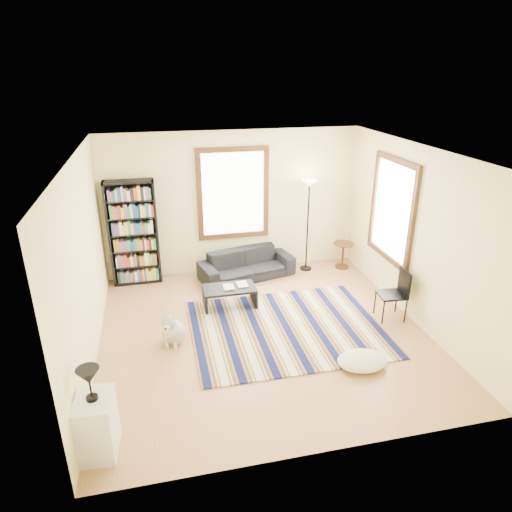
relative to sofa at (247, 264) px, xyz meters
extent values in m
cube|color=#AD774F|center=(-0.16, -2.05, -0.32)|extent=(5.00, 5.00, 0.10)
cube|color=white|center=(-0.16, -2.05, 2.58)|extent=(5.00, 5.00, 0.10)
cube|color=#FCF5AA|center=(-0.16, 0.50, 1.13)|extent=(5.00, 0.10, 2.80)
cube|color=#FCF5AA|center=(-0.16, -4.60, 1.13)|extent=(5.00, 0.10, 2.80)
cube|color=#FCF5AA|center=(-2.71, -2.05, 1.13)|extent=(0.10, 5.00, 2.80)
cube|color=#FCF5AA|center=(2.39, -2.05, 1.13)|extent=(0.10, 5.00, 2.80)
cube|color=white|center=(-0.16, 0.42, 1.33)|extent=(1.20, 0.06, 1.60)
cube|color=white|center=(2.31, -1.25, 1.33)|extent=(0.06, 1.20, 1.60)
cube|color=#0C113E|center=(0.23, -2.03, -0.26)|extent=(3.01, 2.41, 0.02)
imported|color=black|center=(0.00, 0.00, 0.00)|extent=(1.13, 1.96, 0.54)
cube|color=black|center=(-2.09, 0.27, 0.73)|extent=(0.90, 0.30, 2.00)
cube|color=black|center=(-0.53, -1.10, -0.09)|extent=(0.96, 0.62, 0.36)
imported|color=beige|center=(-0.63, -1.10, 0.10)|extent=(0.19, 0.24, 0.02)
imported|color=beige|center=(-0.38, -1.05, 0.10)|extent=(0.25, 0.18, 0.02)
ellipsoid|color=beige|center=(0.97, -3.22, -0.18)|extent=(0.76, 0.60, 0.18)
cylinder|color=#4E2913|center=(2.04, 0.02, 0.00)|extent=(0.50, 0.50, 0.54)
cube|color=black|center=(1.99, -2.09, 0.16)|extent=(0.45, 0.44, 0.86)
cube|color=white|center=(-2.46, -3.98, 0.08)|extent=(0.42, 0.53, 0.70)
camera|label=1|loc=(-1.66, -8.04, 3.63)|focal=32.00mm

